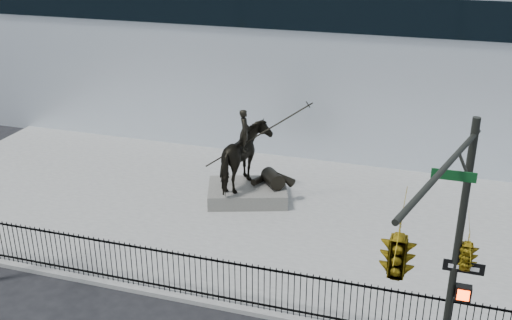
% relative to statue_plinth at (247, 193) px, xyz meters
% --- Properties ---
extents(plaza, '(30.00, 12.00, 0.15)m').
position_rel_statue_plinth_xyz_m(plaza, '(0.77, -1.04, -0.37)').
color(plaza, gray).
rests_on(plaza, ground).
extents(building, '(44.00, 14.00, 9.00)m').
position_rel_statue_plinth_xyz_m(building, '(0.77, 11.96, 4.05)').
color(building, white).
rests_on(building, ground).
extents(picket_fence, '(22.10, 0.10, 1.50)m').
position_rel_statue_plinth_xyz_m(picket_fence, '(0.77, -6.79, 0.46)').
color(picket_fence, black).
rests_on(picket_fence, plaza).
extents(statue_plinth, '(3.68, 3.06, 0.59)m').
position_rel_statue_plinth_xyz_m(statue_plinth, '(0.00, 0.00, 0.00)').
color(statue_plinth, '#5B5953').
rests_on(statue_plinth, plaza).
extents(equestrian_statue, '(3.85, 3.04, 3.42)m').
position_rel_statue_plinth_xyz_m(equestrian_statue, '(0.06, 0.02, 1.53)').
color(equestrian_statue, black).
rests_on(equestrian_statue, statue_plinth).
extents(traffic_signal_right, '(2.17, 6.86, 7.00)m').
position_rel_statue_plinth_xyz_m(traffic_signal_right, '(7.24, -10.05, 4.41)').
color(traffic_signal_right, black).
rests_on(traffic_signal_right, ground).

